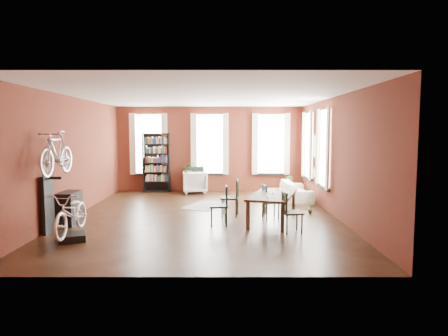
{
  "coord_description": "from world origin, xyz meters",
  "views": [
    {
      "loc": [
        0.54,
        -10.59,
        2.29
      ],
      "look_at": [
        0.54,
        0.6,
        1.25
      ],
      "focal_mm": 32.0,
      "sensor_mm": 36.0,
      "label": 1
    }
  ],
  "objects_px": {
    "dining_chair_b": "(230,198)",
    "cream_sofa": "(296,188)",
    "plant_stand": "(189,184)",
    "bicycle_floor": "(71,194)",
    "dining_chair_d": "(271,202)",
    "dining_chair_c": "(292,212)",
    "console_table": "(69,208)",
    "dining_table": "(273,208)",
    "bookshelf": "(156,163)",
    "bike_trainer": "(72,237)",
    "dining_chair_a": "(219,206)",
    "white_armchair": "(195,181)"
  },
  "relations": [
    {
      "from": "console_table",
      "to": "bicycle_floor",
      "type": "relative_size",
      "value": 0.47
    },
    {
      "from": "dining_chair_d",
      "to": "bike_trainer",
      "type": "bearing_deg",
      "value": 103.16
    },
    {
      "from": "white_armchair",
      "to": "cream_sofa",
      "type": "bearing_deg",
      "value": 150.13
    },
    {
      "from": "dining_chair_d",
      "to": "bicycle_floor",
      "type": "xyz_separation_m",
      "value": [
        -4.39,
        -2.17,
        0.56
      ]
    },
    {
      "from": "white_armchair",
      "to": "cream_sofa",
      "type": "relative_size",
      "value": 0.43
    },
    {
      "from": "dining_chair_c",
      "to": "dining_chair_d",
      "type": "xyz_separation_m",
      "value": [
        -0.31,
        1.47,
        -0.02
      ]
    },
    {
      "from": "dining_chair_b",
      "to": "cream_sofa",
      "type": "height_order",
      "value": "dining_chair_b"
    },
    {
      "from": "bookshelf",
      "to": "bike_trainer",
      "type": "distance_m",
      "value": 6.83
    },
    {
      "from": "dining_chair_a",
      "to": "dining_chair_d",
      "type": "distance_m",
      "value": 1.56
    },
    {
      "from": "dining_chair_c",
      "to": "cream_sofa",
      "type": "relative_size",
      "value": 0.44
    },
    {
      "from": "dining_table",
      "to": "dining_chair_b",
      "type": "xyz_separation_m",
      "value": [
        -1.07,
        0.68,
        0.14
      ]
    },
    {
      "from": "dining_chair_c",
      "to": "dining_chair_d",
      "type": "distance_m",
      "value": 1.51
    },
    {
      "from": "console_table",
      "to": "white_armchair",
      "type": "bearing_deg",
      "value": 61.07
    },
    {
      "from": "white_armchair",
      "to": "console_table",
      "type": "xyz_separation_m",
      "value": [
        -2.74,
        -4.96,
        -0.05
      ]
    },
    {
      "from": "dining_chair_b",
      "to": "cream_sofa",
      "type": "xyz_separation_m",
      "value": [
        2.25,
        2.6,
        -0.09
      ]
    },
    {
      "from": "dining_chair_a",
      "to": "plant_stand",
      "type": "relative_size",
      "value": 1.57
    },
    {
      "from": "dining_chair_c",
      "to": "bicycle_floor",
      "type": "xyz_separation_m",
      "value": [
        -4.7,
        -0.7,
        0.54
      ]
    },
    {
      "from": "dining_chair_a",
      "to": "bike_trainer",
      "type": "distance_m",
      "value": 3.38
    },
    {
      "from": "dining_chair_d",
      "to": "cream_sofa",
      "type": "relative_size",
      "value": 0.42
    },
    {
      "from": "dining_chair_d",
      "to": "dining_table",
      "type": "bearing_deg",
      "value": 167.01
    },
    {
      "from": "dining_chair_b",
      "to": "dining_chair_c",
      "type": "height_order",
      "value": "dining_chair_b"
    },
    {
      "from": "dining_chair_a",
      "to": "dining_chair_d",
      "type": "height_order",
      "value": "dining_chair_a"
    },
    {
      "from": "cream_sofa",
      "to": "console_table",
      "type": "bearing_deg",
      "value": 119.33
    },
    {
      "from": "white_armchair",
      "to": "dining_chair_a",
      "type": "bearing_deg",
      "value": 93.36
    },
    {
      "from": "plant_stand",
      "to": "bicycle_floor",
      "type": "bearing_deg",
      "value": -105.41
    },
    {
      "from": "cream_sofa",
      "to": "bike_trainer",
      "type": "relative_size",
      "value": 4.0
    },
    {
      "from": "dining_chair_d",
      "to": "plant_stand",
      "type": "height_order",
      "value": "dining_chair_d"
    },
    {
      "from": "dining_chair_a",
      "to": "cream_sofa",
      "type": "height_order",
      "value": "dining_chair_a"
    },
    {
      "from": "dining_table",
      "to": "bookshelf",
      "type": "bearing_deg",
      "value": 144.2
    },
    {
      "from": "console_table",
      "to": "plant_stand",
      "type": "distance_m",
      "value": 5.74
    },
    {
      "from": "console_table",
      "to": "plant_stand",
      "type": "relative_size",
      "value": 1.31
    },
    {
      "from": "dining_chair_d",
      "to": "dining_chair_c",
      "type": "bearing_deg",
      "value": 178.97
    },
    {
      "from": "dining_table",
      "to": "bookshelf",
      "type": "height_order",
      "value": "bookshelf"
    },
    {
      "from": "bike_trainer",
      "to": "plant_stand",
      "type": "bearing_deg",
      "value": 74.4
    },
    {
      "from": "dining_chair_a",
      "to": "dining_chair_c",
      "type": "relative_size",
      "value": 1.04
    },
    {
      "from": "bike_trainer",
      "to": "dining_table",
      "type": "bearing_deg",
      "value": 21.65
    },
    {
      "from": "dining_chair_c",
      "to": "white_armchair",
      "type": "xyz_separation_m",
      "value": [
        -2.62,
        5.79,
        -0.01
      ]
    },
    {
      "from": "dining_chair_c",
      "to": "plant_stand",
      "type": "bearing_deg",
      "value": 16.9
    },
    {
      "from": "bookshelf",
      "to": "dining_chair_b",
      "type": "bearing_deg",
      "value": -57.89
    },
    {
      "from": "dining_table",
      "to": "white_armchair",
      "type": "height_order",
      "value": "white_armchair"
    },
    {
      "from": "dining_chair_a",
      "to": "cream_sofa",
      "type": "distance_m",
      "value": 4.43
    },
    {
      "from": "dining_chair_c",
      "to": "cream_sofa",
      "type": "xyz_separation_m",
      "value": [
        0.87,
        4.33,
        -0.05
      ]
    },
    {
      "from": "dining_chair_b",
      "to": "console_table",
      "type": "distance_m",
      "value": 4.08
    },
    {
      "from": "console_table",
      "to": "plant_stand",
      "type": "xyz_separation_m",
      "value": [
        2.5,
        5.16,
        -0.1
      ]
    },
    {
      "from": "plant_stand",
      "to": "bicycle_floor",
      "type": "relative_size",
      "value": 0.36
    },
    {
      "from": "dining_chair_d",
      "to": "plant_stand",
      "type": "bearing_deg",
      "value": 16.34
    },
    {
      "from": "dining_table",
      "to": "bicycle_floor",
      "type": "height_order",
      "value": "bicycle_floor"
    },
    {
      "from": "bike_trainer",
      "to": "bicycle_floor",
      "type": "xyz_separation_m",
      "value": [
        0.02,
        -0.01,
        0.92
      ]
    },
    {
      "from": "bicycle_floor",
      "to": "bike_trainer",
      "type": "bearing_deg",
      "value": 156.91
    },
    {
      "from": "plant_stand",
      "to": "dining_chair_d",
      "type": "bearing_deg",
      "value": -60.66
    }
  ]
}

